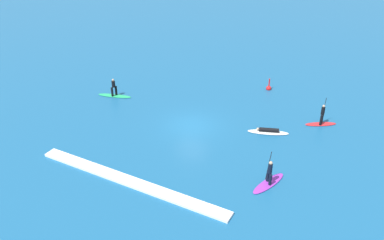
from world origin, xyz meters
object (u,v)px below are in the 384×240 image
surfer_on_white_board (268,131)px  surfer_on_red_board (321,119)px  surfer_on_green_board (114,92)px  surfer_on_purple_board (269,179)px  marker_buoy (269,88)px

surfer_on_white_board → surfer_on_red_board: surfer_on_red_board is taller
surfer_on_red_board → surfer_on_green_board: bearing=158.8°
surfer_on_white_board → surfer_on_red_board: bearing=-155.7°
surfer_on_purple_board → surfer_on_red_board: surfer_on_purple_board is taller
surfer_on_green_board → surfer_on_red_board: bearing=175.7°
surfer_on_white_board → surfer_on_green_board: surfer_on_green_board is taller
surfer_on_white_board → surfer_on_red_board: (3.36, 3.34, 0.33)m
surfer_on_white_board → surfer_on_green_board: (-14.89, -0.45, 0.26)m
surfer_on_green_board → surfer_on_purple_board: 18.00m
surfer_on_purple_board → marker_buoy: bearing=37.0°
surfer_on_red_board → surfer_on_white_board: bearing=-168.0°
surfer_on_green_board → marker_buoy: (12.23, 8.30, -0.22)m
surfer_on_purple_board → surfer_on_green_board: bearing=89.4°
surfer_on_white_board → surfer_on_red_board: 4.75m
surfer_on_white_board → surfer_on_purple_board: (2.16, -6.22, 0.22)m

